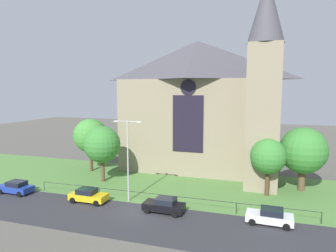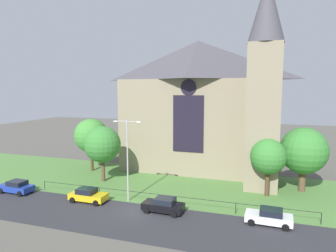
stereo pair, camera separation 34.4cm
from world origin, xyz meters
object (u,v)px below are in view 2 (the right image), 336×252
object	(u,v)px
tree_right_near	(268,157)
parked_car_black	(164,205)
parked_car_white	(269,217)
tree_right_far	(304,151)
tree_left_far	(91,136)
church_building	(202,104)
tree_left_near	(102,144)
streetlamp_near	(127,151)
parked_car_blue	(16,187)
parked_car_yellow	(88,195)

from	to	relation	value
tree_right_near	parked_car_black	distance (m)	13.65
parked_car_white	parked_car_black	bearing A→B (deg)	4.50
tree_right_far	tree_left_far	xyz separation A→B (m)	(-29.87, 0.26, 0.43)
church_building	parked_car_black	xyz separation A→B (m)	(-0.03, -18.34, -9.53)
church_building	tree_left_near	xyz separation A→B (m)	(-11.33, -10.86, -5.17)
streetlamp_near	parked_car_blue	distance (m)	15.06
tree_right_far	tree_left_near	bearing A→B (deg)	-170.98
tree_right_far	parked_car_blue	bearing A→B (deg)	-160.83
streetlamp_near	parked_car_yellow	world-z (taller)	streetlamp_near
parked_car_yellow	tree_right_near	bearing A→B (deg)	23.12
parked_car_blue	parked_car_yellow	world-z (taller)	same
parked_car_yellow	parked_car_black	world-z (taller)	same
streetlamp_near	parked_car_white	world-z (taller)	streetlamp_near
church_building	parked_car_yellow	xyz separation A→B (m)	(-9.02, -18.15, -9.53)
parked_car_white	tree_left_far	bearing A→B (deg)	-21.30
streetlamp_near	tree_right_far	bearing A→B (deg)	27.16
tree_left_near	streetlamp_near	distance (m)	8.65
tree_left_far	parked_car_yellow	size ratio (longest dim) A/B	1.92
church_building	parked_car_blue	distance (m)	28.01
tree_right_far	church_building	bearing A→B (deg)	154.17
parked_car_yellow	tree_right_far	bearing A→B (deg)	25.95
church_building	tree_left_far	size ratio (longest dim) A/B	3.22
church_building	streetlamp_near	xyz separation A→B (m)	(-4.85, -16.55, -4.50)
tree_left_far	parked_car_black	bearing A→B (deg)	-36.78
tree_right_near	parked_car_white	bearing A→B (deg)	-88.56
parked_car_white	tree_right_far	bearing A→B (deg)	-106.92
tree_left_near	parked_car_black	distance (m)	14.23
parked_car_blue	parked_car_white	distance (m)	29.14
tree_left_far	parked_car_white	size ratio (longest dim) A/B	1.89
parked_car_black	tree_left_far	bearing A→B (deg)	-34.39
tree_left_near	parked_car_black	bearing A→B (deg)	-33.46
tree_left_far	parked_car_blue	world-z (taller)	tree_left_far
parked_car_white	parked_car_yellow	bearing A→B (deg)	2.97
tree_right_near	parked_car_white	distance (m)	8.91
tree_right_near	streetlamp_near	xyz separation A→B (m)	(-14.86, -6.58, 1.07)
streetlamp_near	parked_car_black	size ratio (longest dim) A/B	2.16
tree_right_near	streetlamp_near	distance (m)	16.28
tree_right_near	parked_car_black	xyz separation A→B (m)	(-10.03, -8.36, -3.96)
parked_car_black	parked_car_yellow	bearing A→B (deg)	1.23
tree_left_near	streetlamp_near	world-z (taller)	streetlamp_near
tree_left_far	parked_car_white	bearing A→B (deg)	-23.67
parked_car_yellow	parked_car_white	xyz separation A→B (m)	(19.22, 0.20, 0.00)
tree_right_near	tree_left_far	bearing A→B (deg)	172.47
tree_right_near	parked_car_white	size ratio (longest dim) A/B	1.59
parked_car_yellow	church_building	bearing A→B (deg)	63.43
parked_car_blue	church_building	bearing A→B (deg)	-133.91
tree_left_far	parked_car_blue	distance (m)	13.05
church_building	tree_right_near	world-z (taller)	church_building
tree_right_near	parked_car_black	size ratio (longest dim) A/B	1.59
tree_left_near	parked_car_yellow	xyz separation A→B (m)	(2.32, -7.29, -4.35)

